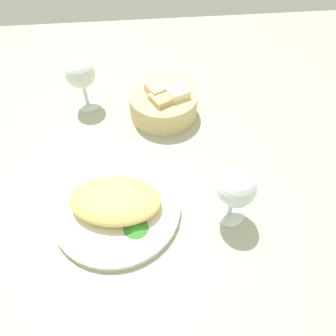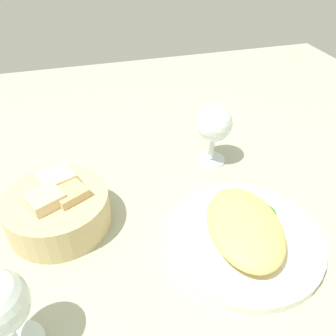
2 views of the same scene
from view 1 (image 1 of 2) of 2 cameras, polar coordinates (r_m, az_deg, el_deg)
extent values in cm
cube|color=#A8AD92|center=(64.01, -0.96, -2.77)|extent=(140.00, 140.00, 2.00)
cylinder|color=silver|center=(59.41, -9.39, -7.25)|extent=(23.97, 23.97, 1.40)
ellipsoid|color=#DDC467|center=(57.29, -9.72, -5.90)|extent=(18.25, 13.35, 3.71)
cone|color=#3A8E30|center=(55.54, -5.96, -10.74)|extent=(4.54, 4.54, 1.01)
cylinder|color=#CFB77F|center=(75.30, -0.86, 11.65)|extent=(16.09, 16.09, 5.82)
cube|color=beige|center=(73.78, 1.59, 12.90)|extent=(6.15, 6.42, 5.05)
cube|color=beige|center=(74.60, -2.03, 13.52)|extent=(6.00, 6.21, 4.78)
cube|color=tan|center=(72.18, -1.26, 11.65)|extent=(5.92, 6.11, 4.67)
cylinder|color=silver|center=(59.60, 11.12, -8.15)|extent=(5.68, 5.68, 0.60)
cylinder|color=silver|center=(57.47, 11.51, -6.83)|extent=(1.00, 1.00, 4.50)
sphere|color=silver|center=(52.83, 12.47, -3.51)|extent=(6.92, 6.92, 6.92)
cylinder|color=silver|center=(82.25, -14.58, 11.44)|extent=(6.30, 6.30, 0.60)
cylinder|color=silver|center=(80.57, -14.98, 12.97)|extent=(1.00, 1.00, 4.99)
sphere|color=silver|center=(77.20, -15.91, 16.44)|extent=(6.96, 6.96, 6.96)
camera|label=2|loc=(0.64, -48.04, 28.96)|focal=36.78mm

